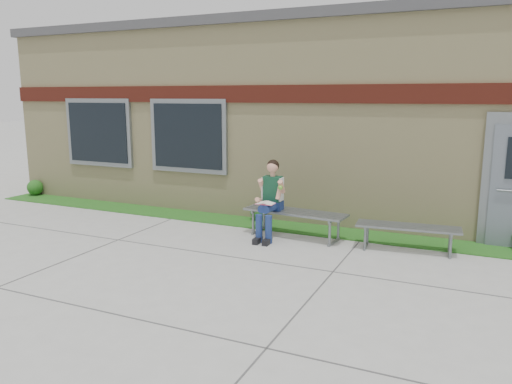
% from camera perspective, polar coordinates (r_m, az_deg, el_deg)
% --- Properties ---
extents(ground, '(80.00, 80.00, 0.00)m').
position_cam_1_polar(ground, '(7.44, 0.20, -9.23)').
color(ground, '#9E9E99').
rests_on(ground, ground).
extents(grass_strip, '(16.00, 0.80, 0.02)m').
position_cam_1_polar(grass_strip, '(9.76, 6.50, -4.31)').
color(grass_strip, '#144C15').
rests_on(grass_strip, ground).
extents(school_building, '(16.20, 6.22, 4.20)m').
position_cam_1_polar(school_building, '(12.69, 11.51, 8.65)').
color(school_building, beige).
rests_on(school_building, ground).
extents(bench_left, '(1.95, 0.70, 0.50)m').
position_cam_1_polar(bench_left, '(9.16, 4.48, -2.87)').
color(bench_left, slate).
rests_on(bench_left, ground).
extents(bench_right, '(1.72, 0.63, 0.44)m').
position_cam_1_polar(bench_right, '(8.72, 16.94, -4.35)').
color(bench_right, slate).
rests_on(bench_right, ground).
extents(girl, '(0.51, 0.84, 1.43)m').
position_cam_1_polar(girl, '(9.03, 1.63, -0.65)').
color(girl, navy).
rests_on(girl, ground).
extents(shrub_west, '(0.40, 0.40, 0.40)m').
position_cam_1_polar(shrub_west, '(14.18, -23.94, 0.48)').
color(shrub_west, '#144C15').
rests_on(shrub_west, grass_strip).
extents(shrub_mid, '(0.34, 0.34, 0.34)m').
position_cam_1_polar(shrub_mid, '(10.38, 0.26, -2.27)').
color(shrub_mid, '#144C15').
rests_on(shrub_mid, grass_strip).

